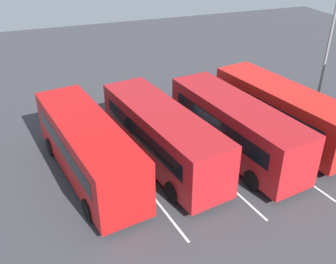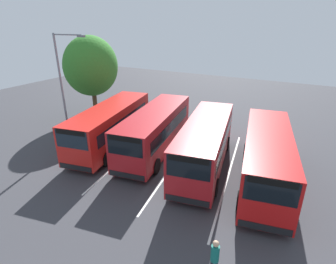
{
  "view_description": "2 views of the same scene",
  "coord_description": "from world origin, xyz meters",
  "px_view_note": "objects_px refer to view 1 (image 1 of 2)",
  "views": [
    {
      "loc": [
        -16.71,
        7.67,
        11.83
      ],
      "look_at": [
        0.79,
        1.3,
        1.27
      ],
      "focal_mm": 40.81,
      "sensor_mm": 36.0,
      "label": 1
    },
    {
      "loc": [
        14.81,
        7.32,
        9.13
      ],
      "look_at": [
        -1.19,
        -1.31,
        1.51
      ],
      "focal_mm": 28.31,
      "sensor_mm": 36.0,
      "label": 2
    }
  ],
  "objects_px": {
    "bus_center_right": "(162,135)",
    "bus_far_right": "(88,147)",
    "pedestrian": "(77,98)",
    "street_lamp": "(325,49)",
    "bus_center_left": "(235,126)",
    "bus_far_left": "(281,110)"
  },
  "relations": [
    {
      "from": "bus_center_left",
      "to": "bus_center_right",
      "type": "bearing_deg",
      "value": 73.66
    },
    {
      "from": "bus_center_right",
      "to": "bus_far_right",
      "type": "bearing_deg",
      "value": 77.7
    },
    {
      "from": "bus_far_left",
      "to": "bus_center_left",
      "type": "relative_size",
      "value": 1.0
    },
    {
      "from": "bus_far_left",
      "to": "street_lamp",
      "type": "relative_size",
      "value": 1.17
    },
    {
      "from": "bus_center_right",
      "to": "bus_far_right",
      "type": "distance_m",
      "value": 3.9
    },
    {
      "from": "bus_center_left",
      "to": "bus_far_right",
      "type": "relative_size",
      "value": 1.0
    },
    {
      "from": "bus_far_left",
      "to": "street_lamp",
      "type": "distance_m",
      "value": 4.61
    },
    {
      "from": "bus_center_left",
      "to": "street_lamp",
      "type": "relative_size",
      "value": 1.17
    },
    {
      "from": "bus_center_right",
      "to": "bus_far_right",
      "type": "xyz_separation_m",
      "value": [
        0.12,
        3.9,
        0.0
      ]
    },
    {
      "from": "bus_center_right",
      "to": "pedestrian",
      "type": "relative_size",
      "value": 5.42
    },
    {
      "from": "street_lamp",
      "to": "bus_far_right",
      "type": "bearing_deg",
      "value": -2.74
    },
    {
      "from": "bus_far_left",
      "to": "bus_far_right",
      "type": "height_order",
      "value": "same"
    },
    {
      "from": "pedestrian",
      "to": "street_lamp",
      "type": "height_order",
      "value": "street_lamp"
    },
    {
      "from": "bus_far_left",
      "to": "street_lamp",
      "type": "height_order",
      "value": "street_lamp"
    },
    {
      "from": "bus_far_right",
      "to": "street_lamp",
      "type": "distance_m",
      "value": 15.18
    },
    {
      "from": "bus_far_right",
      "to": "street_lamp",
      "type": "relative_size",
      "value": 1.17
    },
    {
      "from": "bus_far_left",
      "to": "bus_center_right",
      "type": "relative_size",
      "value": 1.0
    },
    {
      "from": "bus_far_left",
      "to": "bus_center_left",
      "type": "bearing_deg",
      "value": 91.76
    },
    {
      "from": "bus_center_right",
      "to": "pedestrian",
      "type": "bearing_deg",
      "value": 13.08
    },
    {
      "from": "bus_far_left",
      "to": "bus_center_left",
      "type": "height_order",
      "value": "same"
    },
    {
      "from": "bus_far_left",
      "to": "pedestrian",
      "type": "height_order",
      "value": "bus_far_left"
    },
    {
      "from": "bus_far_left",
      "to": "bus_center_left",
      "type": "distance_m",
      "value": 3.63
    }
  ]
}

